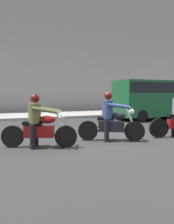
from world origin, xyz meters
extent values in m
plane|color=#282828|center=(0.00, 0.00, 0.00)|extent=(80.00, 80.00, 0.00)
cube|color=gray|center=(0.00, 8.00, 0.07)|extent=(40.00, 4.40, 0.14)
cube|color=gray|center=(0.00, 11.40, 5.30)|extent=(40.00, 1.40, 10.60)
cylinder|color=black|center=(1.71, -1.24, 0.33)|extent=(0.66, 0.29, 0.66)
cylinder|color=silver|center=(2.21, -1.20, 0.35)|extent=(0.69, 0.25, 0.07)
cylinder|color=black|center=(2.37, -1.21, 0.37)|extent=(0.18, 0.18, 0.73)
cylinder|color=black|center=(-1.64, -1.48, 0.31)|extent=(0.62, 0.34, 0.62)
cylinder|color=black|center=(-3.02, -0.92, 0.31)|extent=(0.62, 0.34, 0.62)
cylinder|color=silver|center=(-1.75, -1.43, 0.65)|extent=(0.34, 0.18, 0.75)
cube|color=maroon|center=(-2.33, -1.20, 0.45)|extent=(0.86, 0.57, 0.32)
ellipsoid|color=maroon|center=(-2.13, -1.28, 0.78)|extent=(0.54, 0.40, 0.22)
cube|color=black|center=(-2.50, -1.13, 0.68)|extent=(0.57, 0.42, 0.10)
cylinder|color=silver|center=(-1.81, -1.41, 1.00)|extent=(0.30, 0.66, 0.04)
sphere|color=silver|center=(-1.73, -1.44, 0.86)|extent=(0.17, 0.17, 0.17)
cylinder|color=silver|center=(-2.55, -0.94, 0.33)|extent=(0.67, 0.33, 0.07)
cylinder|color=black|center=(-2.53, -1.33, 0.33)|extent=(0.20, 0.20, 0.66)
cylinder|color=black|center=(-2.38, -0.96, 0.33)|extent=(0.20, 0.20, 0.66)
cylinder|color=brown|center=(-2.44, -1.15, 0.95)|extent=(0.44, 0.44, 0.54)
cylinder|color=brown|center=(-2.21, -1.48, 1.05)|extent=(0.68, 0.35, 0.21)
cylinder|color=brown|center=(-2.04, -1.08, 1.05)|extent=(0.68, 0.35, 0.21)
sphere|color=tan|center=(-2.42, -1.16, 1.34)|extent=(0.20, 0.20, 0.20)
sphere|color=#510F0F|center=(-2.42, -1.16, 1.37)|extent=(0.25, 0.25, 0.25)
cylinder|color=black|center=(0.63, -1.42, 0.32)|extent=(0.62, 0.39, 0.63)
cylinder|color=black|center=(-0.69, -0.77, 0.32)|extent=(0.62, 0.39, 0.63)
cylinder|color=silver|center=(0.52, -1.37, 0.70)|extent=(0.36, 0.22, 0.82)
cube|color=black|center=(-0.03, -1.10, 0.46)|extent=(0.85, 0.61, 0.32)
ellipsoid|color=black|center=(0.16, -1.19, 0.81)|extent=(0.54, 0.43, 0.22)
cube|color=black|center=(-0.19, -1.02, 0.71)|extent=(0.57, 0.45, 0.10)
cylinder|color=silver|center=(0.47, -1.34, 1.08)|extent=(0.35, 0.64, 0.04)
sphere|color=silver|center=(0.54, -1.38, 0.94)|extent=(0.17, 0.17, 0.17)
cylinder|color=silver|center=(-0.23, -0.82, 0.34)|extent=(0.66, 0.37, 0.07)
cylinder|color=black|center=(-0.25, -1.21, 0.34)|extent=(0.20, 0.20, 0.69)
cylinder|color=black|center=(-0.07, -0.85, 0.34)|extent=(0.20, 0.20, 0.69)
cylinder|color=navy|center=(-0.14, -1.04, 1.00)|extent=(0.46, 0.46, 0.58)
cylinder|color=navy|center=(0.07, -1.39, 1.12)|extent=(0.66, 0.39, 0.18)
cylinder|color=navy|center=(0.26, -1.00, 1.12)|extent=(0.66, 0.39, 0.18)
sphere|color=tan|center=(-0.12, -1.05, 1.40)|extent=(0.20, 0.20, 0.20)
sphere|color=#510F0F|center=(-0.12, -1.05, 1.43)|extent=(0.25, 0.25, 0.25)
cube|color=#164C28|center=(5.12, 3.52, 1.24)|extent=(4.48, 1.90, 1.99)
cube|color=black|center=(5.12, 3.52, 1.83)|extent=(4.35, 1.93, 0.56)
cylinder|color=black|center=(6.51, 3.52, 0.32)|extent=(0.64, 1.96, 0.64)
cylinder|color=black|center=(3.73, 3.52, 0.32)|extent=(0.64, 1.96, 0.64)
camera|label=1|loc=(-3.49, -7.71, 1.50)|focal=37.81mm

